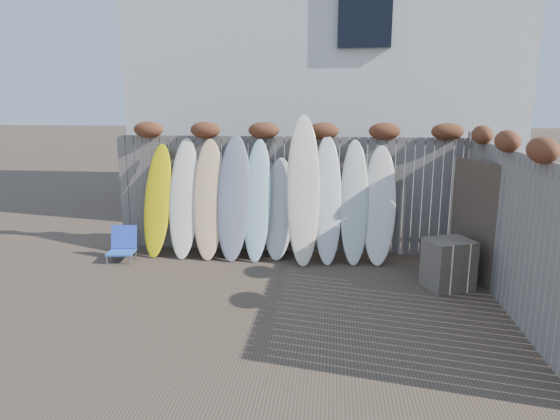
# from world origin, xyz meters

# --- Properties ---
(ground) EXTENTS (80.00, 80.00, 0.00)m
(ground) POSITION_xyz_m (0.00, 0.00, 0.00)
(ground) COLOR #493A2D
(back_fence) EXTENTS (6.05, 0.28, 2.24)m
(back_fence) POSITION_xyz_m (0.06, 2.39, 1.18)
(back_fence) COLOR slate
(back_fence) RESTS_ON ground
(right_fence) EXTENTS (0.28, 4.40, 2.24)m
(right_fence) POSITION_xyz_m (2.99, 0.25, 1.14)
(right_fence) COLOR slate
(right_fence) RESTS_ON ground
(house) EXTENTS (8.50, 5.50, 6.33)m
(house) POSITION_xyz_m (0.50, 6.50, 3.20)
(house) COLOR silver
(house) RESTS_ON ground
(beach_chair) EXTENTS (0.47, 0.49, 0.56)m
(beach_chair) POSITION_xyz_m (-2.67, 1.59, 0.26)
(beach_chair) COLOR blue
(beach_chair) RESTS_ON ground
(wooden_crate) EXTENTS (0.75, 0.69, 0.70)m
(wooden_crate) POSITION_xyz_m (2.42, 0.87, 0.35)
(wooden_crate) COLOR #746057
(wooden_crate) RESTS_ON ground
(lattice_panel) EXTENTS (0.47, 1.11, 1.77)m
(lattice_panel) POSITION_xyz_m (2.86, 1.19, 0.88)
(lattice_panel) COLOR brown
(lattice_panel) RESTS_ON ground
(surfboard_0) EXTENTS (0.53, 0.71, 1.88)m
(surfboard_0) POSITION_xyz_m (-2.17, 2.00, 0.94)
(surfboard_0) COLOR yellow
(surfboard_0) RESTS_ON ground
(surfboard_1) EXTENTS (0.51, 0.71, 1.97)m
(surfboard_1) POSITION_xyz_m (-1.71, 1.99, 0.99)
(surfboard_1) COLOR white
(surfboard_1) RESTS_ON ground
(surfboard_2) EXTENTS (0.57, 0.73, 1.97)m
(surfboard_2) POSITION_xyz_m (-1.28, 1.97, 0.98)
(surfboard_2) COLOR #FFC698
(surfboard_2) RESTS_ON ground
(surfboard_3) EXTENTS (0.55, 0.73, 2.04)m
(surfboard_3) POSITION_xyz_m (-0.86, 1.96, 1.02)
(surfboard_3) COLOR gray
(surfboard_3) RESTS_ON ground
(surfboard_4) EXTENTS (0.47, 0.71, 1.98)m
(surfboard_4) POSITION_xyz_m (-0.46, 1.96, 0.99)
(surfboard_4) COLOR #A8D5E1
(surfboard_4) RESTS_ON ground
(surfboard_5) EXTENTS (0.55, 0.63, 1.66)m
(surfboard_5) POSITION_xyz_m (-0.11, 2.05, 0.83)
(surfboard_5) COLOR silver
(surfboard_5) RESTS_ON ground
(surfboard_6) EXTENTS (0.60, 0.87, 2.38)m
(surfboard_6) POSITION_xyz_m (0.30, 1.90, 1.19)
(surfboard_6) COLOR beige
(surfboard_6) RESTS_ON ground
(surfboard_7) EXTENTS (0.51, 0.76, 2.05)m
(surfboard_7) POSITION_xyz_m (0.69, 1.96, 1.02)
(surfboard_7) COLOR silver
(surfboard_7) RESTS_ON ground
(surfboard_8) EXTENTS (0.46, 0.71, 1.98)m
(surfboard_8) POSITION_xyz_m (1.13, 1.97, 0.99)
(surfboard_8) COLOR silver
(surfboard_8) RESTS_ON ground
(surfboard_9) EXTENTS (0.57, 0.71, 1.89)m
(surfboard_9) POSITION_xyz_m (1.53, 1.98, 0.94)
(surfboard_9) COLOR silver
(surfboard_9) RESTS_ON ground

